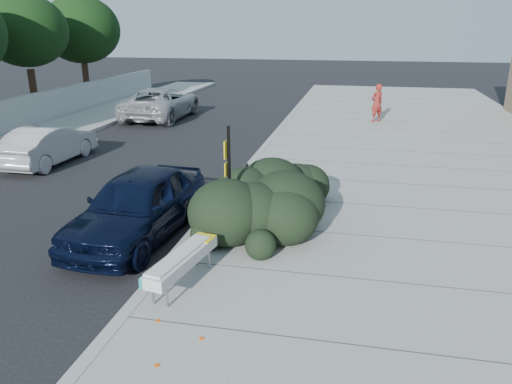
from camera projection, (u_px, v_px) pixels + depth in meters
ground at (169, 267)px, 9.71m from camera, size 120.00×120.00×0.00m
sidewalk_near at (437, 200)px, 13.22m from camera, size 11.20×50.00×0.15m
curb_near at (233, 186)px, 14.32m from camera, size 0.22×50.00×0.17m
tree_far_e at (25, 31)px, 23.79m from camera, size 4.00×4.00×5.90m
tree_far_f at (81, 30)px, 28.43m from camera, size 4.40×4.40×6.07m
bench at (182, 260)px, 8.62m from camera, size 0.74×1.98×0.59m
bike_rack at (245, 181)px, 12.58m from camera, size 0.08×0.67×0.97m
sign_post at (228, 173)px, 10.59m from camera, size 0.10×0.27×2.36m
hedge at (269, 188)px, 11.44m from camera, size 2.73×4.43×1.55m
sedan_navy at (138, 205)px, 10.87m from camera, size 2.10×4.51×1.50m
wagon_silver at (49, 145)px, 16.75m from camera, size 1.45×3.97×1.30m
suv_silver at (161, 103)px, 24.78m from camera, size 2.62×5.59×1.55m
pedestrian at (377, 103)px, 23.14m from camera, size 0.76×0.73×1.75m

